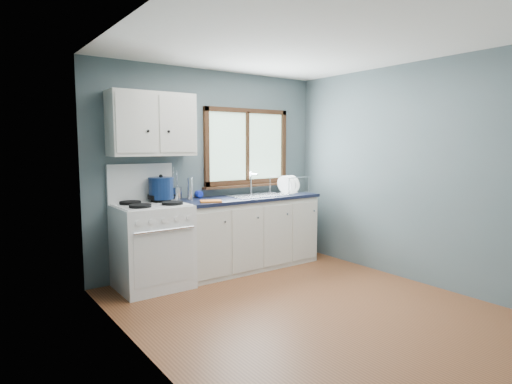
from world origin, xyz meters
TOP-DOWN VIEW (x-y plane):
  - floor at (0.00, 0.00)m, footprint 3.20×3.60m
  - ceiling at (0.00, 0.00)m, footprint 3.20×3.60m
  - wall_back at (0.00, 1.81)m, footprint 3.20×0.02m
  - wall_left at (-1.61, 0.00)m, footprint 0.02×3.60m
  - wall_right at (1.61, 0.00)m, footprint 0.02×3.60m
  - gas_range at (-0.95, 1.47)m, footprint 0.76×0.69m
  - base_cabinets at (0.36, 1.49)m, footprint 1.85×0.60m
  - countertop at (0.36, 1.49)m, footprint 1.89×0.64m
  - sink at (0.54, 1.49)m, footprint 0.84×0.46m
  - window at (0.54, 1.77)m, footprint 1.36×0.10m
  - upper_cabinets at (-0.85, 1.63)m, footprint 0.95×0.35m
  - skillet at (-0.79, 1.62)m, footprint 0.40×0.29m
  - stockpot at (-0.77, 1.61)m, footprint 0.38×0.38m
  - utensil_crock at (-0.55, 1.69)m, footprint 0.16×0.16m
  - thermos at (-0.41, 1.60)m, footprint 0.07×0.07m
  - soap_bottle at (-0.22, 1.69)m, footprint 0.10×0.10m
  - dish_towel at (-0.29, 1.31)m, footprint 0.29×0.26m
  - dish_rack at (1.04, 1.50)m, footprint 0.52×0.43m

SIDE VIEW (x-z plane):
  - floor at x=0.00m, z-range -0.02..0.00m
  - base_cabinets at x=0.36m, z-range -0.03..0.85m
  - gas_range at x=-0.95m, z-range -0.19..1.17m
  - sink at x=0.54m, z-range 0.64..1.08m
  - countertop at x=0.36m, z-range 0.88..0.92m
  - dish_towel at x=-0.29m, z-range 0.92..0.94m
  - dish_rack at x=1.04m, z-range 0.86..1.10m
  - skillet at x=-0.79m, z-range 0.96..1.01m
  - utensil_crock at x=-0.55m, z-range 0.80..1.20m
  - soap_bottle at x=-0.22m, z-range 0.92..1.16m
  - thermos at x=-0.41m, z-range 0.92..1.19m
  - stockpot at x=-0.77m, z-range 0.95..1.23m
  - wall_back at x=0.00m, z-range 0.00..2.50m
  - wall_left at x=-1.61m, z-range 0.00..2.50m
  - wall_right at x=1.61m, z-range 0.00..2.50m
  - window at x=0.54m, z-range 0.96..1.99m
  - upper_cabinets at x=-0.85m, z-range 1.45..2.15m
  - ceiling at x=0.00m, z-range 2.50..2.52m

